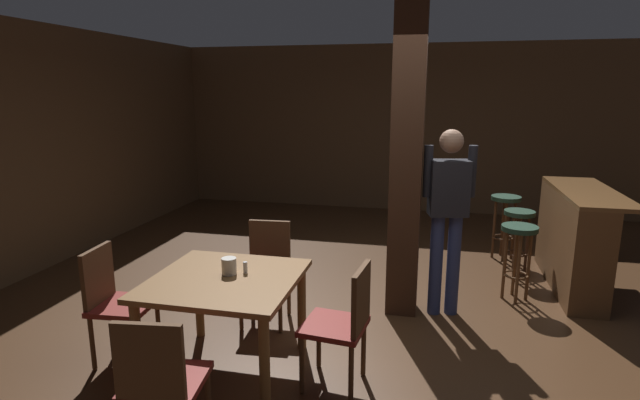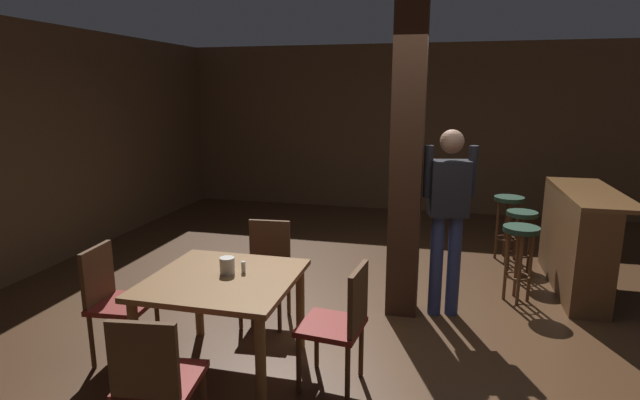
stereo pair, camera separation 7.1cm
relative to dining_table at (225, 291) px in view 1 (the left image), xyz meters
name	(u,v)px [view 1 (the left image)]	position (x,y,z in m)	size (l,w,h in m)	color
ground_plane	(377,323)	(0.99, 1.02, -0.63)	(10.80, 10.80, 0.00)	#422816
wall_back	(410,129)	(0.99, 5.52, 0.77)	(8.00, 0.10, 2.80)	brown
pillar	(406,165)	(1.19, 1.35, 0.77)	(0.28, 0.28, 2.80)	#382114
dining_table	(225,291)	(0.00, 0.00, 0.00)	(1.04, 1.04, 0.74)	brown
chair_north	(267,266)	(0.01, 0.88, -0.12)	(0.45, 0.45, 0.89)	maroon
chair_west	(114,298)	(-0.90, -0.05, -0.12)	(0.45, 0.45, 0.89)	maroon
chair_south	(160,380)	(0.03, -0.95, -0.12)	(0.47, 0.47, 0.89)	maroon
chair_east	(345,320)	(0.88, -0.01, -0.12)	(0.46, 0.46, 0.89)	maroon
napkin_cup	(229,266)	(0.01, 0.07, 0.17)	(0.11, 0.11, 0.12)	beige
salt_shaker	(245,267)	(0.11, 0.11, 0.15)	(0.03, 0.03, 0.09)	silver
standing_person	(448,209)	(1.57, 1.37, 0.37)	(0.47, 0.27, 1.72)	black
bar_counter	(572,238)	(2.88, 2.36, -0.09)	(0.56, 1.64, 1.05)	brown
bar_stool_near	(518,245)	(2.27, 1.85, -0.06)	(0.34, 0.34, 0.76)	#1E3828
bar_stool_mid	(518,228)	(2.38, 2.58, -0.08)	(0.33, 0.33, 0.75)	#1E3828
bar_stool_far	(505,212)	(2.30, 3.14, -0.04)	(0.35, 0.35, 0.79)	#1E3828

